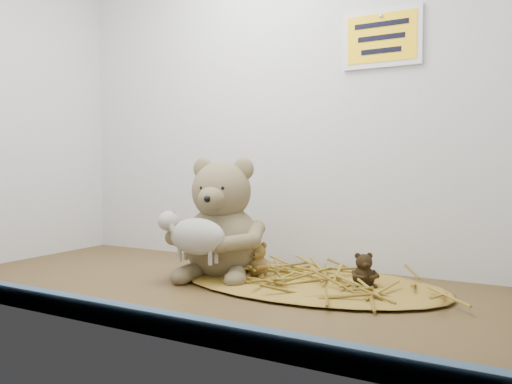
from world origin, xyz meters
The scene contains 8 objects.
alcove_shell centered at (0.00, 9.00, 45.00)cm, with size 120.40×60.20×90.40cm.
front_rail centered at (0.00, -28.80, 1.80)cm, with size 119.28×2.20×3.60cm, color #3C5873.
straw_bed centered at (19.74, 10.90, 0.58)cm, with size 59.62×34.62×1.15cm, color brown.
main_teddy centered at (-0.85, 9.15, 13.72)cm, with size 22.12×23.35×27.43cm, color olive, non-canonical shape.
toy_lamb centered at (-0.85, -0.69, 10.52)cm, with size 17.07×10.42×11.03cm, color #B3ACA1, non-canonical shape.
mini_teddy_tan centered at (8.06, 9.64, 5.05)cm, with size 6.29×6.64×7.80cm, color olive, non-canonical shape.
mini_teddy_brown centered at (31.41, 12.17, 4.61)cm, with size 5.58×5.89×6.92cm, color black, non-canonical shape.
wall_sign centered at (30.00, 29.40, 55.00)cm, with size 16.00×1.20×11.00cm, color yellow.
Camera 1 is at (60.41, -86.98, 25.50)cm, focal length 35.00 mm.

